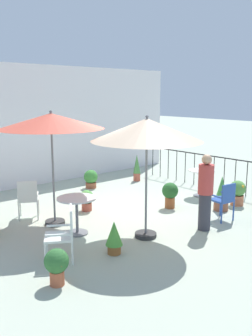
{
  "coord_description": "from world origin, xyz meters",
  "views": [
    {
      "loc": [
        -5.68,
        -6.59,
        2.84
      ],
      "look_at": [
        0.0,
        -0.12,
        1.1
      ],
      "focal_mm": 39.32,
      "sensor_mm": 36.0,
      "label": 1
    }
  ],
  "objects_px": {
    "potted_plant_2": "(114,236)",
    "patio_chair_0": "(28,197)",
    "potted_plant_8": "(170,193)",
    "standing_person": "(205,192)",
    "patio_chair_1": "(224,198)",
    "potted_plant_4": "(237,192)",
    "potted_plant_6": "(91,178)",
    "potted_plant_5": "(137,168)",
    "patio_umbrella_0": "(51,122)",
    "potted_plant_1": "(87,199)",
    "patio_umbrella_1": "(147,131)",
    "potted_plant_7": "(221,194)",
    "cafe_table_0": "(201,178)",
    "patio_chair_2": "(64,231)",
    "potted_plant_3": "(56,264)",
    "cafe_table_1": "(77,209)"
  },
  "relations": [
    {
      "from": "potted_plant_2",
      "to": "patio_chair_0",
      "type": "bearing_deg",
      "value": 95.98
    },
    {
      "from": "potted_plant_8",
      "to": "standing_person",
      "type": "height_order",
      "value": "standing_person"
    },
    {
      "from": "patio_chair_1",
      "to": "potted_plant_2",
      "type": "distance_m",
      "value": 3.02
    },
    {
      "from": "potted_plant_4",
      "to": "potted_plant_6",
      "type": "height_order",
      "value": "potted_plant_4"
    },
    {
      "from": "potted_plant_5",
      "to": "patio_umbrella_0",
      "type": "bearing_deg",
      "value": -156.3
    },
    {
      "from": "potted_plant_1",
      "to": "standing_person",
      "type": "bearing_deg",
      "value": -67.58
    },
    {
      "from": "patio_umbrella_1",
      "to": "potted_plant_7",
      "type": "distance_m",
      "value": 3.14
    },
    {
      "from": "cafe_table_0",
      "to": "patio_chair_1",
      "type": "bearing_deg",
      "value": -128.22
    },
    {
      "from": "potted_plant_1",
      "to": "potted_plant_7",
      "type": "distance_m",
      "value": 3.33
    },
    {
      "from": "patio_chair_2",
      "to": "potted_plant_7",
      "type": "distance_m",
      "value": 4.42
    },
    {
      "from": "patio_umbrella_1",
      "to": "potted_plant_3",
      "type": "distance_m",
      "value": 3.0
    },
    {
      "from": "cafe_table_0",
      "to": "patio_chair_1",
      "type": "distance_m",
      "value": 2.04
    },
    {
      "from": "patio_umbrella_0",
      "to": "cafe_table_0",
      "type": "xyz_separation_m",
      "value": [
        4.28,
        -0.71,
        -1.73
      ]
    },
    {
      "from": "potted_plant_1",
      "to": "potted_plant_6",
      "type": "relative_size",
      "value": 0.92
    },
    {
      "from": "patio_chair_0",
      "to": "potted_plant_8",
      "type": "bearing_deg",
      "value": -27.06
    },
    {
      "from": "patio_umbrella_0",
      "to": "potted_plant_5",
      "type": "bearing_deg",
      "value": 23.7
    },
    {
      "from": "patio_chair_2",
      "to": "standing_person",
      "type": "xyz_separation_m",
      "value": [
        3.01,
        -0.69,
        0.3
      ]
    },
    {
      "from": "potted_plant_8",
      "to": "potted_plant_7",
      "type": "bearing_deg",
      "value": -49.7
    },
    {
      "from": "patio_umbrella_1",
      "to": "potted_plant_4",
      "type": "bearing_deg",
      "value": -0.12
    },
    {
      "from": "potted_plant_2",
      "to": "standing_person",
      "type": "height_order",
      "value": "standing_person"
    },
    {
      "from": "potted_plant_5",
      "to": "potted_plant_4",
      "type": "bearing_deg",
      "value": -88.23
    },
    {
      "from": "patio_chair_0",
      "to": "potted_plant_4",
      "type": "distance_m",
      "value": 5.24
    },
    {
      "from": "patio_chair_2",
      "to": "potted_plant_4",
      "type": "height_order",
      "value": "patio_chair_2"
    },
    {
      "from": "patio_chair_2",
      "to": "standing_person",
      "type": "bearing_deg",
      "value": -12.92
    },
    {
      "from": "potted_plant_7",
      "to": "cafe_table_0",
      "type": "bearing_deg",
      "value": 59.64
    },
    {
      "from": "potted_plant_2",
      "to": "potted_plant_7",
      "type": "bearing_deg",
      "value": 3.37
    },
    {
      "from": "patio_chair_2",
      "to": "potted_plant_8",
      "type": "relative_size",
      "value": 1.46
    },
    {
      "from": "patio_chair_1",
      "to": "potted_plant_3",
      "type": "bearing_deg",
      "value": -179.66
    },
    {
      "from": "patio_umbrella_1",
      "to": "standing_person",
      "type": "relative_size",
      "value": 1.51
    },
    {
      "from": "potted_plant_8",
      "to": "cafe_table_0",
      "type": "bearing_deg",
      "value": 6.49
    },
    {
      "from": "cafe_table_1",
      "to": "patio_chair_1",
      "type": "height_order",
      "value": "patio_chair_1"
    },
    {
      "from": "patio_chair_0",
      "to": "patio_umbrella_0",
      "type": "bearing_deg",
      "value": -68.03
    },
    {
      "from": "cafe_table_1",
      "to": "potted_plant_2",
      "type": "xyz_separation_m",
      "value": [
        -0.05,
        -1.26,
        -0.21
      ]
    },
    {
      "from": "potted_plant_6",
      "to": "standing_person",
      "type": "relative_size",
      "value": 0.35
    },
    {
      "from": "cafe_table_0",
      "to": "patio_chair_1",
      "type": "height_order",
      "value": "patio_chair_1"
    },
    {
      "from": "potted_plant_4",
      "to": "potted_plant_8",
      "type": "height_order",
      "value": "potted_plant_8"
    },
    {
      "from": "potted_plant_8",
      "to": "patio_chair_0",
      "type": "bearing_deg",
      "value": 152.94
    },
    {
      "from": "potted_plant_4",
      "to": "potted_plant_7",
      "type": "bearing_deg",
      "value": 178.4
    },
    {
      "from": "cafe_table_0",
      "to": "potted_plant_7",
      "type": "bearing_deg",
      "value": -120.36
    },
    {
      "from": "patio_chair_0",
      "to": "potted_plant_1",
      "type": "xyz_separation_m",
      "value": [
        1.37,
        -0.36,
        -0.24
      ]
    },
    {
      "from": "potted_plant_8",
      "to": "standing_person",
      "type": "bearing_deg",
      "value": -111.3
    },
    {
      "from": "potted_plant_8",
      "to": "cafe_table_1",
      "type": "bearing_deg",
      "value": 178.26
    },
    {
      "from": "patio_chair_2",
      "to": "cafe_table_1",
      "type": "bearing_deg",
      "value": 46.25
    },
    {
      "from": "patio_chair_0",
      "to": "potted_plant_7",
      "type": "distance_m",
      "value": 4.65
    },
    {
      "from": "potted_plant_5",
      "to": "potted_plant_6",
      "type": "relative_size",
      "value": 1.57
    },
    {
      "from": "potted_plant_8",
      "to": "potted_plant_3",
      "type": "bearing_deg",
      "value": -160.55
    },
    {
      "from": "cafe_table_0",
      "to": "patio_umbrella_1",
      "type": "bearing_deg",
      "value": -160.8
    },
    {
      "from": "standing_person",
      "to": "patio_umbrella_0",
      "type": "bearing_deg",
      "value": 132.85
    },
    {
      "from": "patio_chair_2",
      "to": "potted_plant_6",
      "type": "xyz_separation_m",
      "value": [
        3.28,
        3.77,
        -0.24
      ]
    },
    {
      "from": "patio_umbrella_0",
      "to": "patio_chair_1",
      "type": "distance_m",
      "value": 4.18
    }
  ]
}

